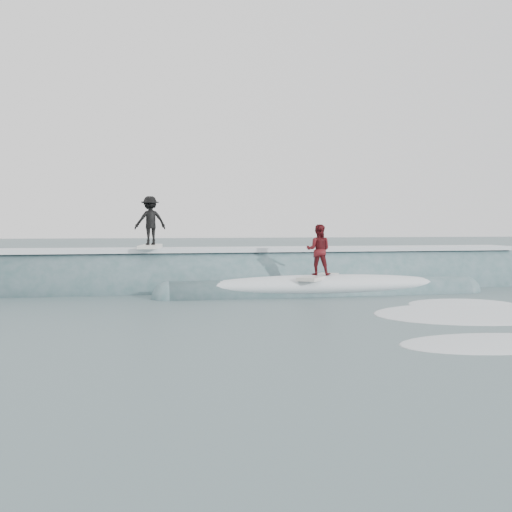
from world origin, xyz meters
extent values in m
plane|color=#394E53|center=(0.00, 0.00, 0.00)|extent=(160.00, 160.00, 0.00)
cylinder|color=#395D60|center=(0.00, 5.01, 0.00)|extent=(21.57, 2.38, 2.38)
cylinder|color=#395D60|center=(1.80, 2.81, 0.00)|extent=(9.00, 0.97, 0.97)
sphere|color=#395D60|center=(-2.70, 2.81, 0.00)|extent=(0.97, 0.97, 0.97)
sphere|color=#395D60|center=(6.30, 2.81, 0.00)|extent=(0.97, 0.97, 0.97)
cube|color=silver|center=(0.00, 5.01, 1.26)|extent=(18.00, 1.30, 0.14)
ellipsoid|color=silver|center=(1.80, 2.81, 0.30)|extent=(7.60, 1.30, 0.60)
cube|color=silver|center=(-3.17, 5.01, 1.38)|extent=(0.80, 2.05, 0.10)
imported|color=black|center=(-3.17, 5.01, 2.19)|extent=(1.09, 0.80, 1.52)
cube|color=silver|center=(1.63, 2.81, 0.53)|extent=(1.68, 1.91, 0.10)
imported|color=#520F13|center=(1.63, 2.81, 1.33)|extent=(0.88, 0.79, 1.48)
ellipsoid|color=silver|center=(2.55, -4.30, 0.00)|extent=(3.41, 2.33, 0.10)
ellipsoid|color=silver|center=(4.20, -1.20, 0.00)|extent=(4.54, 3.09, 0.10)
ellipsoid|color=silver|center=(4.70, 0.24, 0.00)|extent=(2.68, 1.83, 0.10)
cylinder|color=#395D60|center=(-8.41, 14.00, 0.00)|extent=(22.00, 0.70, 0.70)
cylinder|color=#395D60|center=(7.61, 18.00, 0.00)|extent=(22.00, 0.80, 0.80)
cylinder|color=#395D60|center=(-1.14, 22.00, 0.00)|extent=(22.00, 0.60, 0.60)
camera|label=1|loc=(-3.30, -13.10, 2.04)|focal=40.00mm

